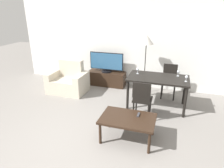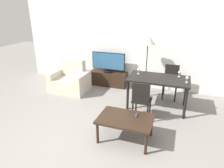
% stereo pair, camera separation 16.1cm
% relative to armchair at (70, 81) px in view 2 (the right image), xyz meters
% --- Properties ---
extents(ground_plane, '(18.00, 18.00, 0.00)m').
position_rel_armchair_xyz_m(ground_plane, '(1.44, -2.33, -0.30)').
color(ground_plane, gray).
extents(wall_back, '(6.94, 0.06, 2.70)m').
position_rel_armchair_xyz_m(wall_back, '(1.44, 1.08, 1.05)').
color(wall_back, white).
rests_on(wall_back, ground_plane).
extents(armchair, '(1.07, 0.75, 0.89)m').
position_rel_armchair_xyz_m(armchair, '(0.00, 0.00, 0.00)').
color(armchair, beige).
rests_on(armchair, ground_plane).
extents(tv_stand, '(1.17, 0.41, 0.44)m').
position_rel_armchair_xyz_m(tv_stand, '(0.90, 0.80, -0.08)').
color(tv_stand, black).
rests_on(tv_stand, ground_plane).
extents(tv, '(1.05, 0.32, 0.61)m').
position_rel_armchair_xyz_m(tv, '(0.90, 0.80, 0.44)').
color(tv, black).
rests_on(tv, tv_stand).
extents(coffee_table, '(0.99, 0.66, 0.46)m').
position_rel_armchair_xyz_m(coffee_table, '(2.18, -1.69, 0.11)').
color(coffee_table, black).
rests_on(coffee_table, ground_plane).
extents(dining_table, '(1.42, 0.81, 0.77)m').
position_rel_armchair_xyz_m(dining_table, '(2.55, -0.19, 0.38)').
color(dining_table, black).
rests_on(dining_table, ground_plane).
extents(dining_chair_near, '(0.40, 0.40, 0.90)m').
position_rel_armchair_xyz_m(dining_chair_near, '(2.30, -0.90, 0.20)').
color(dining_chair_near, black).
rests_on(dining_chair_near, ground_plane).
extents(dining_chair_far, '(0.40, 0.40, 0.90)m').
position_rel_armchair_xyz_m(dining_chair_far, '(2.80, 0.52, 0.20)').
color(dining_chair_far, black).
rests_on(dining_chair_far, ground_plane).
extents(floor_lamp, '(0.38, 0.38, 1.65)m').
position_rel_armchair_xyz_m(floor_lamp, '(2.11, 0.58, 1.16)').
color(floor_lamp, black).
rests_on(floor_lamp, ground_plane).
extents(remote_primary, '(0.04, 0.15, 0.02)m').
position_rel_armchair_xyz_m(remote_primary, '(2.34, -1.54, 0.17)').
color(remote_primary, '#38383D').
rests_on(remote_primary, coffee_table).
extents(wine_glass_left, '(0.07, 0.07, 0.15)m').
position_rel_armchair_xyz_m(wine_glass_left, '(3.17, -0.29, 0.57)').
color(wine_glass_left, silver).
rests_on(wine_glass_left, dining_table).
extents(wine_glass_center, '(0.07, 0.07, 0.15)m').
position_rel_armchair_xyz_m(wine_glass_center, '(2.99, 0.05, 0.57)').
color(wine_glass_center, silver).
rests_on(wine_glass_center, dining_table).
extents(wine_glass_right, '(0.07, 0.07, 0.15)m').
position_rel_armchair_xyz_m(wine_glass_right, '(2.03, -0.07, 0.57)').
color(wine_glass_right, silver).
rests_on(wine_glass_right, dining_table).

